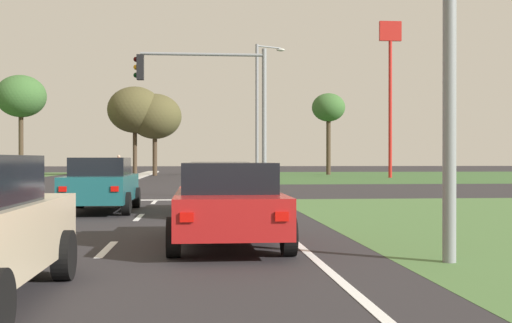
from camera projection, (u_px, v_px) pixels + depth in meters
ground_plane at (92, 191)px, 30.71m from camera, size 200.00×200.00×0.00m
grass_verge_far_right at (428, 176)px, 57.40m from camera, size 35.00×35.00×0.01m
median_island_far at (139, 176)px, 55.61m from camera, size 1.20×36.00×0.14m
lane_dash_second at (107, 249)px, 11.00m from camera, size 0.14×2.00×0.01m
lane_dash_third at (139, 217)px, 16.97m from camera, size 0.14×2.00×0.01m
lane_dash_fourth at (154, 202)px, 22.95m from camera, size 0.14×2.00×0.01m
edge_line_right at (285, 233)px, 13.40m from camera, size 0.14×24.00×0.01m
stop_bar_near at (164, 200)px, 24.08m from camera, size 6.40×0.50×0.01m
crosswalk_bar_fifth at (24, 198)px, 25.37m from camera, size 0.70×2.80×0.01m
crosswalk_bar_sixth at (54, 198)px, 25.47m from camera, size 0.70×2.80×0.01m
car_white_second at (219, 187)px, 18.37m from camera, size 2.02×4.58×1.46m
car_maroon_fourth at (106, 168)px, 51.82m from camera, size 1.95×4.59×1.54m
car_teal_fifth at (101, 184)px, 18.86m from camera, size 1.97×4.43×1.58m
car_red_sixth at (228, 203)px, 11.57m from camera, size 2.04×4.52×1.48m
traffic_signal_near_right at (217, 95)px, 24.64m from camera, size 5.08×0.32×5.79m
street_lamp_third at (259, 105)px, 41.06m from camera, size 2.01×1.06×8.85m
pedestrian_at_median at (119, 165)px, 42.71m from camera, size 0.34×0.34×1.65m
fastfood_pole_sign at (390, 65)px, 52.33m from camera, size 1.80×0.40×12.73m
treeline_second at (21, 97)px, 59.83m from camera, size 4.62×4.62×9.33m
treeline_third at (135, 110)px, 57.99m from camera, size 4.92×4.92×8.05m
treeline_fourth at (155, 117)px, 58.42m from camera, size 4.84×4.84×7.45m
treeline_fifth at (328, 109)px, 61.96m from camera, size 3.20×3.20×7.85m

